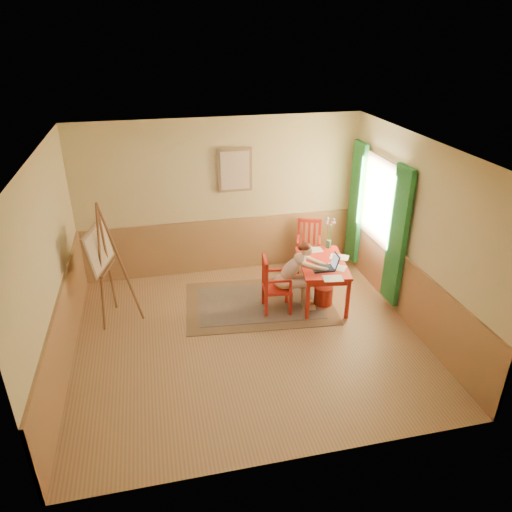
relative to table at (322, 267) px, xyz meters
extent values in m
cube|color=tan|center=(-1.39, -0.77, -0.64)|extent=(5.00, 4.50, 0.02)
cube|color=white|center=(-1.39, -0.77, 2.18)|extent=(5.00, 4.50, 0.02)
cube|color=#DEC887|center=(-1.39, 1.49, 0.77)|extent=(5.00, 0.02, 2.80)
cube|color=#DEC887|center=(-1.39, -3.03, 0.77)|extent=(5.00, 0.02, 2.80)
cube|color=#DEC887|center=(-3.90, -0.77, 0.77)|extent=(0.02, 4.50, 2.80)
cube|color=#DEC887|center=(1.12, -0.77, 0.77)|extent=(0.02, 4.50, 2.80)
cube|color=tan|center=(-1.39, 1.46, -0.13)|extent=(5.00, 0.04, 1.00)
cube|color=tan|center=(-3.87, -0.77, -0.13)|extent=(0.04, 4.50, 1.00)
cube|color=tan|center=(1.09, -0.77, -0.13)|extent=(0.04, 4.50, 1.00)
cube|color=white|center=(1.08, 0.33, 0.92)|extent=(0.02, 1.00, 1.30)
cube|color=#8F6F4F|center=(1.06, 0.33, 0.92)|extent=(0.03, 1.12, 1.42)
cube|color=#2A813F|center=(1.01, -0.45, 0.62)|extent=(0.08, 0.45, 2.20)
cube|color=#2A813F|center=(1.01, 1.11, 0.62)|extent=(0.08, 0.45, 2.20)
cube|color=#8F6F4F|center=(-1.14, 1.44, 1.27)|extent=(0.60, 0.04, 0.76)
cube|color=beige|center=(-1.14, 1.42, 1.27)|extent=(0.50, 0.02, 0.66)
cube|color=#8C7251|center=(-1.01, 0.12, -0.62)|extent=(2.54, 1.81, 0.01)
cube|color=black|center=(-1.01, 0.12, -0.62)|extent=(2.10, 1.38, 0.01)
cube|color=red|center=(0.00, 0.00, 0.07)|extent=(0.90, 1.30, 0.04)
cube|color=red|center=(0.00, 0.00, 0.00)|extent=(0.79, 1.18, 0.10)
cube|color=red|center=(-0.40, -0.50, -0.29)|extent=(0.06, 0.06, 0.68)
cube|color=red|center=(0.22, -0.59, -0.29)|extent=(0.06, 0.06, 0.68)
cube|color=red|center=(-0.22, 0.59, -0.29)|extent=(0.06, 0.06, 0.68)
cube|color=red|center=(0.40, 0.50, -0.29)|extent=(0.06, 0.06, 0.68)
cube|color=red|center=(-0.79, -0.13, -0.23)|extent=(0.47, 0.46, 0.04)
cube|color=red|center=(-1.00, -0.29, -0.44)|extent=(0.05, 0.05, 0.38)
cube|color=red|center=(-0.62, -0.34, -0.44)|extent=(0.05, 0.05, 0.38)
cube|color=red|center=(-0.96, 0.07, -0.44)|extent=(0.05, 0.05, 0.38)
cube|color=red|center=(-0.58, 0.03, -0.44)|extent=(0.05, 0.05, 0.38)
cube|color=red|center=(-1.00, -0.29, 0.05)|extent=(0.05, 0.05, 0.52)
cube|color=red|center=(-0.96, 0.07, 0.05)|extent=(0.05, 0.05, 0.52)
cube|color=red|center=(-0.98, -0.11, 0.28)|extent=(0.09, 0.42, 0.06)
cube|color=red|center=(-0.99, -0.21, 0.04)|extent=(0.03, 0.05, 0.42)
cube|color=red|center=(-0.98, -0.11, 0.04)|extent=(0.03, 0.05, 0.42)
cube|color=red|center=(-0.97, -0.02, 0.04)|extent=(0.03, 0.05, 0.42)
cube|color=red|center=(-0.81, -0.31, 0.00)|extent=(0.39, 0.08, 0.03)
cube|color=red|center=(-0.62, -0.33, -0.10)|extent=(0.04, 0.04, 0.21)
cube|color=red|center=(-0.77, 0.05, 0.00)|extent=(0.39, 0.08, 0.03)
cube|color=red|center=(-0.58, 0.03, -0.10)|extent=(0.04, 0.04, 0.21)
cube|color=red|center=(0.11, 1.02, -0.22)|extent=(0.55, 0.56, 0.04)
cube|color=red|center=(0.00, 1.27, -0.43)|extent=(0.06, 0.06, 0.39)
cube|color=red|center=(-0.13, 0.89, -0.43)|extent=(0.06, 0.06, 0.39)
cube|color=red|center=(0.36, 1.14, -0.43)|extent=(0.06, 0.06, 0.39)
cube|color=red|center=(0.23, 0.77, -0.43)|extent=(0.06, 0.06, 0.39)
cube|color=red|center=(0.00, 1.27, 0.07)|extent=(0.06, 0.06, 0.53)
cube|color=red|center=(0.36, 1.14, 0.07)|extent=(0.06, 0.06, 0.53)
cube|color=red|center=(0.18, 1.20, 0.31)|extent=(0.42, 0.19, 0.06)
cube|color=red|center=(0.09, 1.24, 0.06)|extent=(0.05, 0.04, 0.44)
cube|color=red|center=(0.18, 1.20, 0.06)|extent=(0.05, 0.04, 0.44)
cube|color=red|center=(0.27, 1.17, 0.06)|extent=(0.05, 0.04, 0.44)
cube|color=red|center=(-0.07, 1.08, 0.02)|extent=(0.17, 0.39, 0.03)
cube|color=red|center=(-0.13, 0.90, -0.09)|extent=(0.05, 0.05, 0.21)
cube|color=red|center=(0.29, 0.95, 0.02)|extent=(0.17, 0.39, 0.03)
cube|color=red|center=(0.23, 0.77, -0.09)|extent=(0.05, 0.05, 0.21)
ellipsoid|color=#DCAF96|center=(-0.71, -0.13, -0.12)|extent=(0.30, 0.35, 0.21)
cylinder|color=#DCAF96|center=(-0.52, -0.23, -0.13)|extent=(0.42, 0.19, 0.15)
cylinder|color=#DCAF96|center=(-0.50, -0.07, -0.13)|extent=(0.42, 0.19, 0.15)
cylinder|color=#DCAF96|center=(-0.33, -0.25, -0.37)|extent=(0.12, 0.12, 0.47)
cylinder|color=#DCAF96|center=(-0.31, -0.09, -0.37)|extent=(0.12, 0.12, 0.47)
cube|color=#DCAF96|center=(-0.27, -0.26, -0.60)|extent=(0.20, 0.10, 0.07)
cube|color=#DCAF96|center=(-0.25, -0.09, -0.60)|extent=(0.20, 0.10, 0.07)
ellipsoid|color=#DCAF96|center=(-0.57, -0.14, 0.09)|extent=(0.47, 0.31, 0.49)
ellipsoid|color=#DCAF96|center=(-0.43, -0.16, 0.27)|extent=(0.21, 0.30, 0.17)
sphere|color=#DCAF96|center=(-0.34, -0.17, 0.42)|extent=(0.20, 0.20, 0.18)
ellipsoid|color=#541F13|center=(-0.36, -0.16, 0.47)|extent=(0.19, 0.20, 0.13)
sphere|color=#541F13|center=(-0.43, -0.16, 0.46)|extent=(0.11, 0.11, 0.10)
cylinder|color=#DCAF96|center=(-0.36, -0.30, 0.22)|extent=(0.22, 0.12, 0.14)
cylinder|color=#DCAF96|center=(-0.15, -0.30, 0.14)|extent=(0.28, 0.10, 0.16)
sphere|color=#DCAF96|center=(-0.28, -0.32, 0.19)|extent=(0.09, 0.09, 0.08)
sphere|color=#DCAF96|center=(-0.03, -0.29, 0.09)|extent=(0.07, 0.07, 0.07)
cylinder|color=#DCAF96|center=(-0.33, -0.03, 0.22)|extent=(0.20, 0.08, 0.14)
cylinder|color=#DCAF96|center=(-0.13, -0.07, 0.14)|extent=(0.28, 0.16, 0.16)
sphere|color=#DCAF96|center=(-0.24, -0.03, 0.19)|extent=(0.09, 0.09, 0.08)
sphere|color=#DCAF96|center=(-0.01, -0.11, 0.09)|extent=(0.07, 0.07, 0.07)
cube|color=#1E2338|center=(-0.08, -0.24, 0.10)|extent=(0.34, 0.25, 0.02)
cube|color=#2D3342|center=(-0.08, -0.24, 0.10)|extent=(0.30, 0.20, 0.00)
cube|color=#1E2338|center=(0.12, -0.25, 0.22)|extent=(0.08, 0.24, 0.23)
cube|color=#99BFF2|center=(0.10, -0.25, 0.21)|extent=(0.06, 0.20, 0.18)
cube|color=white|center=(-0.04, -0.57, 0.09)|extent=(0.33, 0.26, 0.00)
cube|color=white|center=(0.33, 0.09, 0.09)|extent=(0.36, 0.33, 0.00)
cube|color=white|center=(0.00, 0.44, 0.09)|extent=(0.30, 0.22, 0.00)
cube|color=white|center=(0.15, -0.24, 0.09)|extent=(0.37, 0.35, 0.00)
cylinder|color=#3F724C|center=(0.28, 0.49, 0.16)|extent=(0.11, 0.11, 0.14)
cylinder|color=#3F7233|center=(0.28, 0.54, 0.39)|extent=(0.02, 0.12, 0.37)
sphere|color=#728CD8|center=(0.27, 0.60, 0.58)|extent=(0.07, 0.07, 0.06)
cylinder|color=#3F7233|center=(0.25, 0.46, 0.40)|extent=(0.08, 0.06, 0.39)
sphere|color=pink|center=(0.21, 0.44, 0.60)|extent=(0.05, 0.05, 0.04)
cylinder|color=#3F7233|center=(0.29, 0.50, 0.35)|extent=(0.04, 0.03, 0.29)
sphere|color=pink|center=(0.31, 0.51, 0.50)|extent=(0.06, 0.06, 0.05)
cylinder|color=#3F7233|center=(0.24, 0.45, 0.39)|extent=(0.10, 0.09, 0.36)
sphere|color=#728CD8|center=(0.19, 0.41, 0.57)|extent=(0.07, 0.07, 0.05)
cylinder|color=#3F7233|center=(0.33, 0.51, 0.37)|extent=(0.10, 0.05, 0.32)
sphere|color=pink|center=(0.37, 0.53, 0.53)|extent=(0.06, 0.06, 0.05)
cylinder|color=#3F7233|center=(0.31, 0.50, 0.37)|extent=(0.06, 0.03, 0.33)
sphere|color=pink|center=(0.33, 0.51, 0.53)|extent=(0.06, 0.06, 0.04)
cylinder|color=#3F7233|center=(0.32, 0.52, 0.39)|extent=(0.10, 0.06, 0.37)
sphere|color=#728CD8|center=(0.37, 0.54, 0.58)|extent=(0.06, 0.06, 0.04)
cylinder|color=#BC3828|center=(0.01, -0.12, -0.47)|extent=(0.33, 0.33, 0.32)
cylinder|color=brown|center=(-3.41, 0.06, 0.33)|extent=(0.18, 0.34, 1.93)
cylinder|color=brown|center=(-3.33, 0.36, 0.33)|extent=(0.07, 0.35, 1.93)
cylinder|color=brown|center=(-3.12, 0.14, 0.33)|extent=(0.50, 0.16, 1.93)
cylinder|color=brown|center=(-3.39, 0.21, 0.25)|extent=(0.16, 0.53, 0.03)
cube|color=brown|center=(-3.33, 0.20, 0.25)|extent=(0.21, 0.58, 0.03)
cube|color=#8F6F4F|center=(-3.42, 0.22, 0.59)|extent=(0.35, 0.86, 0.64)
cube|color=beige|center=(-3.40, 0.21, 0.59)|extent=(0.30, 0.77, 0.55)
camera|label=1|loc=(-2.55, -6.45, 3.56)|focal=33.49mm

